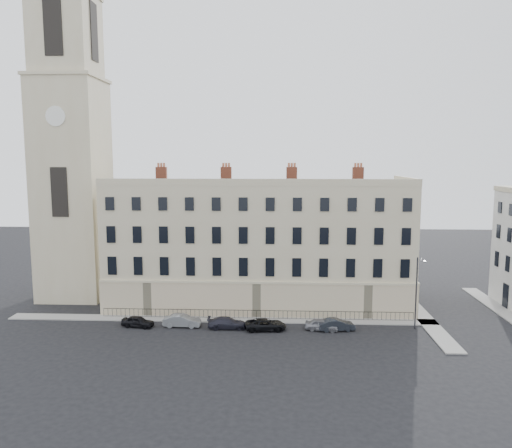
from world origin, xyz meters
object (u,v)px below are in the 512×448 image
object	(u,v)px
car_e	(322,325)
car_f	(336,325)
car_d	(266,325)
car_a	(138,321)
streetlamp	(417,290)
car_b	(182,321)
car_c	(227,323)

from	to	relation	value
car_e	car_f	size ratio (longest dim) A/B	0.92
car_d	car_e	bearing A→B (deg)	-94.21
car_a	streetlamp	distance (m)	29.92
car_e	car_f	bearing A→B (deg)	-80.51
car_a	car_d	world-z (taller)	car_d
car_e	streetlamp	xyz separation A→B (m)	(9.96, 0.79, 3.69)
car_b	streetlamp	xyz separation A→B (m)	(24.93, 0.30, 3.63)
car_a	car_d	xyz separation A→B (m)	(13.79, -0.39, 0.01)
car_e	car_b	bearing A→B (deg)	97.06
car_e	car_c	bearing A→B (deg)	98.08
car_e	car_f	xyz separation A→B (m)	(1.52, 0.01, 0.03)
car_a	car_e	world-z (taller)	car_e
car_b	car_a	bearing A→B (deg)	94.66
car_f	car_c	bearing A→B (deg)	81.35
car_a	car_e	xyz separation A→B (m)	(19.73, -0.21, 0.01)
streetlamp	car_c	bearing A→B (deg)	-163.05
car_e	streetlamp	bearing A→B (deg)	-76.52
car_b	car_f	world-z (taller)	car_b
car_c	streetlamp	bearing A→B (deg)	-90.54
car_e	car_a	bearing A→B (deg)	98.33
car_d	streetlamp	world-z (taller)	streetlamp
car_c	streetlamp	world-z (taller)	streetlamp
car_a	car_b	distance (m)	4.76
car_a	car_c	world-z (taller)	car_c
car_c	car_e	size ratio (longest dim) A/B	1.18
car_a	car_e	bearing A→B (deg)	-80.76
car_a	car_f	size ratio (longest dim) A/B	0.91
car_b	car_f	xyz separation A→B (m)	(16.49, -0.47, -0.03)
car_f	streetlamp	size ratio (longest dim) A/B	0.50
car_d	car_f	xyz separation A→B (m)	(7.45, 0.20, 0.03)
car_d	car_e	xyz separation A→B (m)	(5.93, 0.18, 0.00)
car_b	streetlamp	bearing A→B (deg)	-88.03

